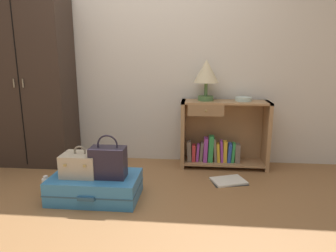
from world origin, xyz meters
name	(u,v)px	position (x,y,z in m)	size (l,w,h in m)	color
ground_plane	(118,220)	(0.00, 0.00, 0.00)	(9.00, 9.00, 0.00)	olive
back_wall	(147,50)	(0.00, 1.50, 1.30)	(6.40, 0.10, 2.60)	beige
wardrobe	(30,81)	(-1.28, 1.20, 0.95)	(0.89, 0.47, 1.90)	#33261E
bookshelf	(221,136)	(0.86, 1.28, 0.35)	(0.96, 0.33, 0.75)	#A37A51
table_lamp	(206,73)	(0.68, 1.29, 1.05)	(0.27, 0.27, 0.44)	#4C7542
bowl	(243,99)	(1.09, 1.29, 0.77)	(0.18, 0.18, 0.04)	silver
suitcase_large	(96,187)	(-0.29, 0.35, 0.11)	(0.77, 0.49, 0.21)	teal
train_case	(81,164)	(-0.41, 0.35, 0.31)	(0.30, 0.25, 0.27)	#B7A88E
handbag	(108,162)	(-0.16, 0.32, 0.35)	(0.30, 0.17, 0.37)	#231E2D
bottle	(46,186)	(-0.75, 0.37, 0.08)	(0.07, 0.07, 0.18)	white
open_book_on_floor	(228,181)	(0.91, 0.82, 0.01)	(0.39, 0.33, 0.02)	white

